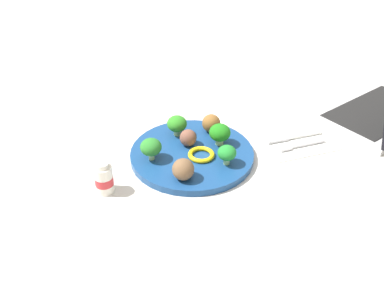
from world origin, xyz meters
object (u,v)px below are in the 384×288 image
Objects in this scene: meatball_back_left at (188,138)px; knife at (291,137)px; pepper_ring_mid_right at (201,155)px; meatball_mid_right at (183,169)px; broccoli_floret_mid_right at (227,153)px; broccoli_floret_mid_left at (220,133)px; napkin at (298,142)px; plate at (192,154)px; fork at (299,145)px; meatball_front_left at (211,123)px; yogurt_bottle at (104,179)px; broccoli_floret_center at (177,124)px; broccoli_floret_back_right at (150,146)px.

meatball_back_left is 0.27× the size of knife.
pepper_ring_mid_right reaches higher than knife.
broccoli_floret_mid_right is at bearing -169.57° from meatball_mid_right.
broccoli_floret_mid_left is 0.30× the size of napkin.
plate is 0.25m from fork.
meatball_front_left is at bearing -31.34° from fork.
broccoli_floret_center is at bearing -145.03° from yogurt_bottle.
knife is at bearing -90.96° from fork.
yogurt_bottle reaches higher than broccoli_floret_mid_left.
yogurt_bottle reaches higher than knife.
broccoli_floret_center is at bearing -81.85° from plate.
broccoli_floret_mid_left reaches higher than plate.
broccoli_floret_back_right is 1.03× the size of broccoli_floret_center.
pepper_ring_mid_right is 0.22m from yogurt_bottle.
napkin is at bearing -175.87° from yogurt_bottle.
knife is (-0.30, -0.08, -0.03)m from meatball_mid_right.
meatball_mid_right is 1.18× the size of meatball_back_left.
broccoli_floret_mid_right reaches higher than pepper_ring_mid_right.
meatball_mid_right is at bearing 67.20° from meatball_back_left.
napkin is (-0.20, -0.04, -0.04)m from broccoli_floret_mid_right.
plate is 0.09m from broccoli_floret_center.
plate is 4.71× the size of pepper_ring_mid_right.
plate is 1.93× the size of knife.
pepper_ring_mid_right is at bearing 164.73° from broccoli_floret_back_right.
meatball_front_left is (-0.17, -0.06, -0.01)m from broccoli_floret_back_right.
pepper_ring_mid_right is (-0.06, -0.06, -0.02)m from meatball_mid_right.
plate is at bearing 89.44° from meatball_back_left.
broccoli_floret_back_right is 0.13m from yogurt_bottle.
broccoli_floret_mid_left is 0.07m from pepper_ring_mid_right.
meatball_back_left is 0.26m from knife.
broccoli_floret_mid_left is 1.15× the size of meatball_front_left.
broccoli_floret_center is 0.16m from broccoli_floret_mid_right.
broccoli_floret_center is at bearing -17.81° from knife.
pepper_ring_mid_right is at bearing 30.76° from broccoli_floret_mid_left.
broccoli_floret_mid_right is at bearing 7.67° from fork.
knife is 2.06× the size of yogurt_bottle.
plate is 0.22m from yogurt_bottle.
broccoli_floret_center reaches higher than meatball_mid_right.
napkin is (-0.27, 0.10, -0.04)m from broccoli_floret_center.
fork is (-0.20, -0.03, -0.04)m from broccoli_floret_mid_right.
napkin is at bearing -167.70° from broccoli_floret_mid_right.
broccoli_floret_back_right is at bearing -1.63° from knife.
pepper_ring_mid_right is 0.24m from knife.
plate is 5.47× the size of broccoli_floret_mid_left.
fork is at bearing 170.52° from plate.
yogurt_bottle is (0.11, 0.06, -0.02)m from broccoli_floret_back_right.
fork is at bearing 164.45° from meatball_back_left.
meatball_front_left is 0.63× the size of yogurt_bottle.
broccoli_floret_mid_left is 0.20m from napkin.
plate is 7.14× the size of meatball_back_left.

